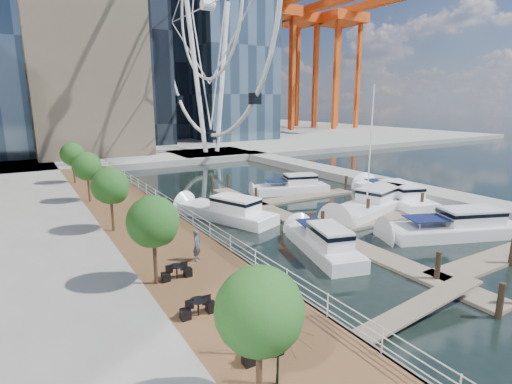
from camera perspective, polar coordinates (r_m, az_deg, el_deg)
The scene contains 18 objects.
ground at distance 24.52m, azimuth 16.32°, elevation -12.01°, with size 520.00×520.00×0.00m, color black.
boardwalk at distance 32.20m, azimuth -15.78°, elevation -4.98°, with size 6.00×60.00×1.00m, color brown.
seawall at distance 33.06m, azimuth -10.77°, elevation -4.25°, with size 0.25×60.00×1.00m, color #595954.
land_far at distance 118.33m, azimuth -23.10°, elevation 7.20°, with size 200.00×114.00×1.00m, color gray.
breakwater at distance 51.50m, azimuth 15.20°, elevation 1.67°, with size 4.00×60.00×1.00m, color gray.
pier at distance 74.12m, azimuth -6.38°, elevation 5.35°, with size 14.00×12.00×1.00m, color gray.
railing at distance 32.74m, azimuth -11.01°, elevation -2.55°, with size 0.10×60.00×1.05m, color white, non-canonical shape.
floating_docks at distance 36.28m, azimuth 13.38°, elevation -2.85°, with size 16.00×34.00×2.60m.
ferris_wheel at distance 75.18m, azimuth -6.91°, elevation 24.93°, with size 5.80×45.60×47.80m.
port_cranes at distance 139.36m, azimuth 6.50°, elevation 16.86°, with size 40.00×52.00×38.00m.
street_trees at distance 29.81m, azimuth -20.14°, elevation 0.83°, with size 2.60×42.60×4.60m.
cafe_tables at distance 16.71m, azimuth -4.07°, elevation -18.65°, with size 2.50×13.70×0.74m.
yacht_foreground at distance 34.25m, azimuth 26.41°, elevation -5.67°, with size 3.09×11.53×2.15m, color silver, non-canonical shape.
pedestrian_near at distance 23.60m, azimuth -8.41°, elevation -7.52°, with size 0.68×0.45×1.86m, color #464D5D.
pedestrian_mid at distance 33.97m, azimuth -15.61°, elevation -1.80°, with size 0.76×0.59×1.56m, color #8C6F60.
pedestrian_far at distance 44.77m, azimuth -20.83°, elevation 1.36°, with size 0.96×0.40×1.64m, color #30343C.
moored_yachts at distance 38.17m, azimuth 14.90°, elevation -2.92°, with size 24.47×31.31×11.50m.
cafe_seating at distance 15.35m, azimuth 1.01°, elevation -18.42°, with size 4.01×6.23×2.46m.
Camera 1 is at (-16.79, -14.74, 10.10)m, focal length 28.00 mm.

